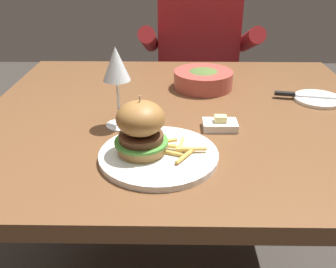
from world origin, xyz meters
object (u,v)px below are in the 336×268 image
(soup_bowl, at_px, (203,79))
(burger_sandwich, at_px, (141,128))
(main_plate, at_px, (159,155))
(diner_person, at_px, (196,81))
(wine_glass, at_px, (116,68))
(butter_dish, at_px, (220,125))
(table_knife, at_px, (301,95))
(bread_plate, at_px, (318,99))

(soup_bowl, bearing_deg, burger_sandwich, -110.23)
(main_plate, xyz_separation_m, diner_person, (0.14, 1.02, -0.18))
(soup_bowl, bearing_deg, diner_person, 88.48)
(main_plate, distance_m, wine_glass, 0.24)
(diner_person, bearing_deg, butter_dish, -89.51)
(main_plate, relative_size, wine_glass, 1.27)
(main_plate, relative_size, table_knife, 1.34)
(bread_plate, height_order, soup_bowl, soup_bowl)
(butter_dish, bearing_deg, diner_person, 90.49)
(soup_bowl, height_order, diner_person, diner_person)
(wine_glass, height_order, butter_dish, wine_glass)
(butter_dish, relative_size, soup_bowl, 0.46)
(bread_plate, height_order, table_knife, table_knife)
(main_plate, height_order, burger_sandwich, burger_sandwich)
(main_plate, height_order, wine_glass, wine_glass)
(wine_glass, height_order, bread_plate, wine_glass)
(diner_person, bearing_deg, burger_sandwich, -99.97)
(burger_sandwich, distance_m, wine_glass, 0.19)
(burger_sandwich, bearing_deg, bread_plate, 34.12)
(wine_glass, relative_size, butter_dish, 2.38)
(butter_dish, bearing_deg, burger_sandwich, -142.35)
(main_plate, xyz_separation_m, burger_sandwich, (-0.04, 0.00, 0.07))
(main_plate, distance_m, burger_sandwich, 0.08)
(burger_sandwich, distance_m, bread_plate, 0.61)
(butter_dish, bearing_deg, soup_bowl, 94.32)
(bread_plate, xyz_separation_m, soup_bowl, (-0.34, 0.11, 0.03))
(bread_plate, bearing_deg, wine_glass, -162.31)
(butter_dish, relative_size, diner_person, 0.07)
(burger_sandwich, bearing_deg, diner_person, 80.03)
(burger_sandwich, height_order, soup_bowl, burger_sandwich)
(main_plate, bearing_deg, wine_glass, 123.39)
(butter_dish, height_order, diner_person, diner_person)
(bread_plate, relative_size, butter_dish, 1.65)
(table_knife, bearing_deg, soup_bowl, 161.41)
(main_plate, height_order, diner_person, diner_person)
(bread_plate, bearing_deg, butter_dish, -148.14)
(burger_sandwich, height_order, wine_glass, wine_glass)
(table_knife, bearing_deg, wine_glass, -159.94)
(diner_person, bearing_deg, table_knife, -67.88)
(main_plate, bearing_deg, soup_bowl, 74.20)
(bread_plate, height_order, diner_person, diner_person)
(wine_glass, bearing_deg, main_plate, -56.61)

